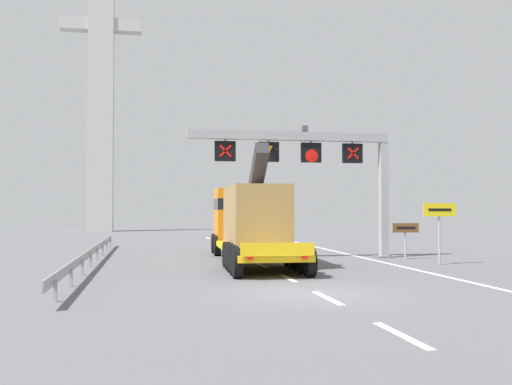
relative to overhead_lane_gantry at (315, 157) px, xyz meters
name	(u,v)px	position (x,y,z in m)	size (l,w,h in m)	color
ground	(308,293)	(-3.65, -12.04, -5.20)	(112.00, 112.00, 0.00)	#5B5B60
lane_markings	(244,256)	(-3.35, 1.89, -5.19)	(0.20, 42.47, 0.01)	silver
edge_line_right	(363,258)	(2.55, -0.04, -5.19)	(0.20, 63.00, 0.01)	silver
overhead_lane_gantry	(315,157)	(0.00, 0.00, 0.00)	(10.68, 0.90, 6.77)	#9EA0A5
heavy_haul_truck_yellow	(248,220)	(-3.54, -0.56, -3.21)	(3.47, 14.14, 5.30)	yellow
exit_sign_yellow	(439,218)	(4.62, -4.29, -3.07)	(1.54, 0.15, 2.78)	#9EA0A5
tourist_info_sign_brown	(406,232)	(4.37, -1.22, -3.83)	(1.39, 0.15, 1.81)	#9EA0A5
guardrail_left	(93,252)	(-10.87, -1.03, -4.63)	(0.13, 26.03, 0.76)	#999EA3
bridge_pylon_distant	(101,62)	(-13.81, 39.31, 14.00)	(9.00, 2.00, 37.60)	#B7B7B2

